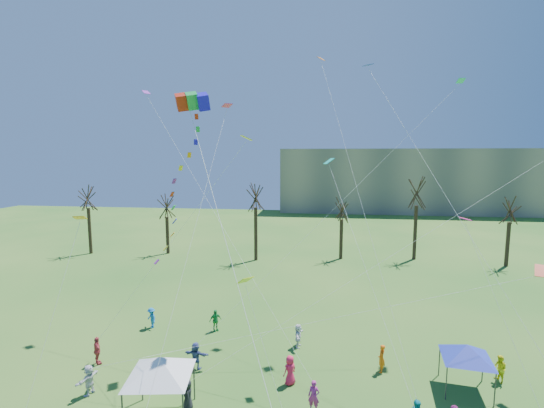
# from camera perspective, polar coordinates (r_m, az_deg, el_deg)

# --- Properties ---
(distant_building) EXTENTS (60.00, 14.00, 15.00)m
(distant_building) POSITION_cam_1_polar(r_m,az_deg,el_deg) (97.11, 19.60, 3.37)
(distant_building) COLOR gray
(distant_building) RESTS_ON ground
(bare_tree_row) EXTENTS (70.67, 8.98, 10.97)m
(bare_tree_row) POSITION_cam_1_polar(r_m,az_deg,el_deg) (48.67, 11.82, -0.13)
(bare_tree_row) COLOR black
(bare_tree_row) RESTS_ON ground
(big_box_kite) EXTENTS (4.11, 5.21, 16.92)m
(big_box_kite) POSITION_cam_1_polar(r_m,az_deg,el_deg) (19.28, -13.12, 1.82)
(big_box_kite) COLOR red
(big_box_kite) RESTS_ON ground
(canopy_tent_white) EXTENTS (4.31, 4.31, 3.27)m
(canopy_tent_white) POSITION_cam_1_polar(r_m,az_deg,el_deg) (21.42, -16.54, -22.40)
(canopy_tent_white) COLOR #3F3F44
(canopy_tent_white) RESTS_ON ground
(canopy_tent_blue) EXTENTS (3.63, 3.63, 2.75)m
(canopy_tent_blue) POSITION_cam_1_polar(r_m,az_deg,el_deg) (25.37, 27.28, -19.14)
(canopy_tent_blue) COLOR #3F3F44
(canopy_tent_blue) RESTS_ON ground
(festival_crowd) EXTENTS (25.82, 14.94, 1.81)m
(festival_crowd) POSITION_cam_1_polar(r_m,az_deg,el_deg) (22.60, 1.86, -26.08)
(festival_crowd) COLOR red
(festival_crowd) RESTS_ON ground
(small_kites_aloft) EXTENTS (29.02, 17.45, 31.14)m
(small_kites_aloft) POSITION_cam_1_polar(r_m,az_deg,el_deg) (23.41, 7.49, 5.55)
(small_kites_aloft) COLOR #F7A10D
(small_kites_aloft) RESTS_ON ground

